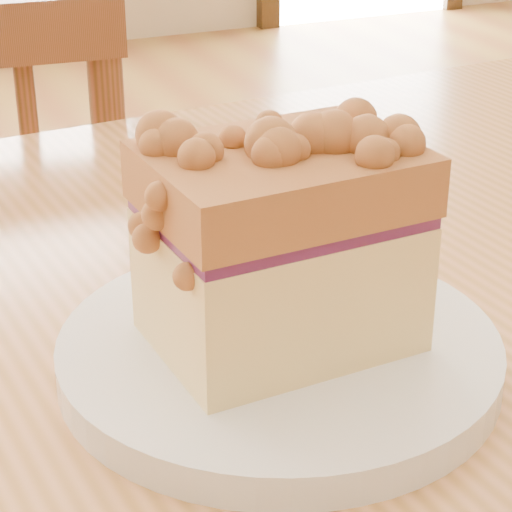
% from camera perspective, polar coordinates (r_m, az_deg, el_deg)
% --- Properties ---
extents(cafe_table_main, '(1.24, 0.87, 0.75)m').
position_cam_1_polar(cafe_table_main, '(0.64, 1.38, -11.49)').
color(cafe_table_main, tan).
rests_on(cafe_table_main, ground).
extents(plate, '(0.23, 0.23, 0.02)m').
position_cam_1_polar(plate, '(0.53, 1.32, -5.64)').
color(plate, white).
rests_on(plate, cafe_table_main).
extents(cake_slice, '(0.14, 0.10, 0.12)m').
position_cam_1_polar(cake_slice, '(0.50, 1.36, 1.07)').
color(cake_slice, '#F7D58B').
rests_on(cake_slice, plate).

